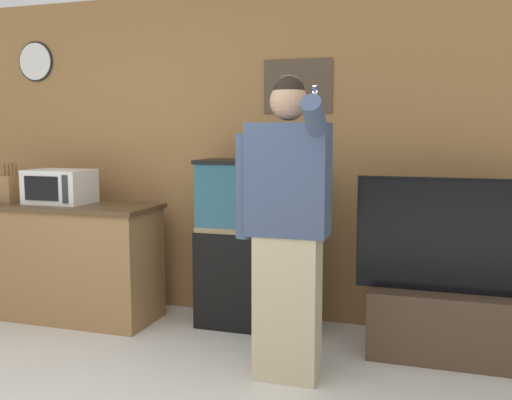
{
  "coord_description": "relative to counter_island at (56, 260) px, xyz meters",
  "views": [
    {
      "loc": [
        1.78,
        -1.71,
        1.49
      ],
      "look_at": [
        0.65,
        1.81,
        1.05
      ],
      "focal_mm": 40.0,
      "sensor_mm": 36.0,
      "label": 1
    }
  ],
  "objects": [
    {
      "name": "knife_block",
      "position": [
        -0.4,
        -0.04,
        0.58
      ],
      "size": [
        0.11,
        0.12,
        0.32
      ],
      "color": "olive",
      "rests_on": "counter_island"
    },
    {
      "name": "tv_on_stand",
      "position": [
        3.01,
        0.01,
        -0.11
      ],
      "size": [
        1.2,
        0.4,
        1.2
      ],
      "color": "#4C3828",
      "rests_on": "ground_plane"
    },
    {
      "name": "person_standing",
      "position": [
        2.08,
        -0.6,
        0.48
      ],
      "size": [
        0.57,
        0.43,
        1.82
      ],
      "color": "#BCAD89",
      "rests_on": "ground_plane"
    },
    {
      "name": "wall_back_paneled",
      "position": [
        1.15,
        0.54,
        0.84
      ],
      "size": [
        10.0,
        0.08,
        2.6
      ],
      "color": "olive",
      "rests_on": "ground_plane"
    },
    {
      "name": "counter_island",
      "position": [
        0.0,
        0.0,
        0.0
      ],
      "size": [
        1.72,
        0.59,
        0.92
      ],
      "color": "olive",
      "rests_on": "ground_plane"
    },
    {
      "name": "aquarium_on_stand",
      "position": [
        1.6,
        0.24,
        0.18
      ],
      "size": [
        0.83,
        0.4,
        1.28
      ],
      "color": "black",
      "rests_on": "ground_plane"
    },
    {
      "name": "microwave",
      "position": [
        0.04,
        0.03,
        0.59
      ],
      "size": [
        0.49,
        0.36,
        0.27
      ],
      "color": "white",
      "rests_on": "counter_island"
    }
  ]
}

